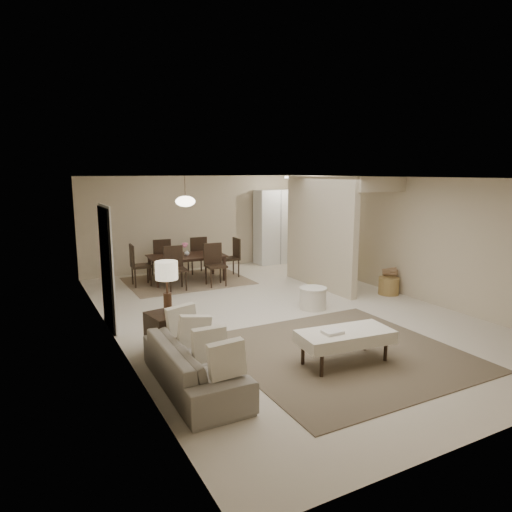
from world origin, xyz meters
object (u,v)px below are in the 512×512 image
round_pouf (313,298)px  dining_table (187,268)px  pantry_cabinet (276,227)px  side_table (169,333)px  wicker_basket (389,286)px  ottoman_bench (345,337)px  sofa (194,365)px

round_pouf → dining_table: dining_table is taller
pantry_cabinet → side_table: pantry_cabinet is taller
round_pouf → wicker_basket: 2.05m
side_table → dining_table: size_ratio=0.33×
ottoman_bench → pantry_cabinet: bearing=73.4°
pantry_cabinet → wicker_basket: pantry_cabinet is taller
sofa → round_pouf: size_ratio=3.73×
sofa → round_pouf: bearing=-56.9°
ottoman_bench → sofa: bearing=177.7°
side_table → dining_table: dining_table is taller
side_table → dining_table: bearing=67.2°
pantry_cabinet → ottoman_bench: pantry_cabinet is taller
pantry_cabinet → ottoman_bench: 7.14m
sofa → side_table: side_table is taller
ottoman_bench → round_pouf: 2.56m
round_pouf → side_table: bearing=-165.3°
side_table → dining_table: (1.71, 4.08, 0.02)m
pantry_cabinet → side_table: 6.98m
sofa → ottoman_bench: (2.07, -0.30, 0.09)m
sofa → wicker_basket: (5.20, 2.12, -0.10)m
ottoman_bench → wicker_basket: ottoman_bench is taller
pantry_cabinet → side_table: (-4.75, -5.07, -0.75)m
round_pouf → ottoman_bench: bearing=-115.0°
round_pouf → sofa: bearing=-147.4°
side_table → round_pouf: size_ratio=1.13×
ottoman_bench → side_table: (-2.02, 1.50, -0.08)m
sofa → ottoman_bench: sofa is taller
ottoman_bench → dining_table: dining_table is taller
dining_table → pantry_cabinet: bearing=21.0°
wicker_basket → side_table: bearing=-169.9°
round_pouf → dining_table: bearing=113.1°
wicker_basket → sofa: bearing=-157.8°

